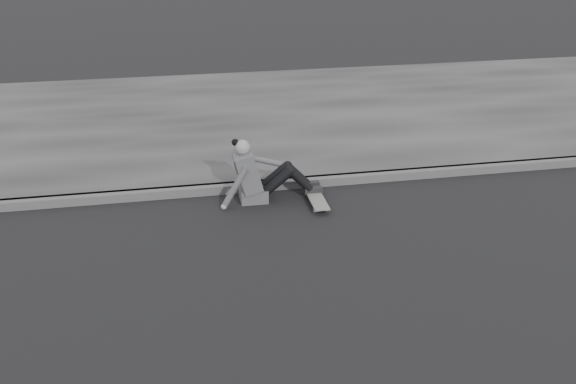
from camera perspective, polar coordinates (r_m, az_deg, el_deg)
name	(u,v)px	position (r m, az deg, el deg)	size (l,w,h in m)	color
ground	(438,277)	(7.10, 13.20, -7.39)	(80.00, 80.00, 0.00)	black
curb	(367,177)	(9.20, 7.06, 1.30)	(24.00, 0.16, 0.12)	#4F4F4F
sidewalk	(319,113)	(11.92, 2.77, 7.03)	(24.00, 6.00, 0.12)	#363636
skateboard	(316,198)	(8.48, 2.51, -0.55)	(0.20, 0.78, 0.09)	#999994
seated_woman	(258,175)	(8.46, -2.68, 1.53)	(1.38, 0.46, 0.88)	#4E4E51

